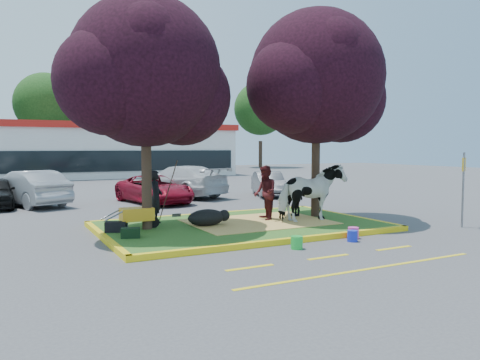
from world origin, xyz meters
name	(u,v)px	position (x,y,z in m)	size (l,w,h in m)	color
ground	(241,228)	(0.00, 0.00, 0.00)	(90.00, 90.00, 0.00)	#424244
median_island	(241,226)	(0.00, 0.00, 0.07)	(8.00, 5.00, 0.15)	#26571B
curb_near	(288,241)	(0.00, -2.58, 0.07)	(8.30, 0.16, 0.15)	yellow
curb_far	(207,215)	(0.00, 2.58, 0.07)	(8.30, 0.16, 0.15)	yellow
curb_left	(104,238)	(-4.08, 0.00, 0.07)	(0.16, 5.30, 0.15)	yellow
curb_right	(346,217)	(4.08, 0.00, 0.07)	(0.16, 5.30, 0.15)	yellow
straw_bedding	(259,222)	(0.60, 0.00, 0.15)	(4.20, 3.00, 0.01)	#E8BA5F
tree_purple_left	(146,78)	(-2.78, 0.38, 4.36)	(5.06, 4.20, 6.51)	black
tree_purple_right	(317,83)	(2.92, 0.18, 4.56)	(5.30, 4.40, 6.82)	black
fire_lane_stripe_a	(250,268)	(-2.00, -4.20, 0.00)	(1.10, 0.12, 0.01)	yellow
fire_lane_stripe_b	(328,257)	(0.00, -4.20, 0.00)	(1.10, 0.12, 0.01)	yellow
fire_lane_stripe_c	(394,248)	(2.00, -4.20, 0.00)	(1.10, 0.12, 0.01)	yellow
fire_lane_long	(366,269)	(0.00, -5.40, 0.00)	(6.00, 0.10, 0.01)	yellow
retail_building	(110,150)	(2.00, 27.98, 2.25)	(20.40, 8.40, 4.40)	silver
treeline	(81,95)	(1.23, 37.61, 7.73)	(46.58, 7.80, 14.63)	black
cow	(311,193)	(2.08, -0.69, 1.05)	(0.97, 2.12, 1.79)	white
calf	(206,218)	(-1.12, 0.07, 0.40)	(1.14, 0.65, 0.49)	black
handler	(156,197)	(-2.32, 1.13, 0.95)	(0.59, 0.39, 1.61)	black
visitor_a	(265,193)	(1.00, 0.28, 1.02)	(0.84, 0.66, 1.73)	#461416
visitor_b	(296,198)	(2.31, 0.47, 0.78)	(0.74, 0.31, 1.26)	black
wheelbarrow	(137,214)	(-3.07, 0.48, 0.57)	(1.61, 0.54, 0.61)	black
gear_bag_dark	(116,227)	(-3.70, 0.32, 0.29)	(0.55, 0.30, 0.28)	black
gear_bag_green	(131,233)	(-3.55, -0.69, 0.28)	(0.48, 0.30, 0.25)	black
sign_post	(463,182)	(6.11, -2.96, 1.41)	(0.31, 0.15, 2.30)	slate
bucket_green	(297,243)	(-0.15, -3.17, 0.16)	(0.29, 0.29, 0.31)	green
bucket_pink	(353,233)	(1.94, -2.80, 0.15)	(0.29, 0.29, 0.31)	#EF35A0
bucket_blue	(352,236)	(1.64, -3.10, 0.15)	(0.27, 0.27, 0.29)	#1829C1
car_silver	(30,188)	(-5.33, 8.94, 0.74)	(1.57, 4.50, 1.48)	#9C9FA4
car_red	(154,189)	(-0.41, 7.51, 0.61)	(2.04, 4.42, 1.23)	maroon
car_white	(180,181)	(1.50, 9.44, 0.78)	(2.17, 5.34, 1.55)	silver
car_grey	(269,184)	(5.64, 7.78, 0.61)	(1.29, 3.69, 1.21)	#4F5156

